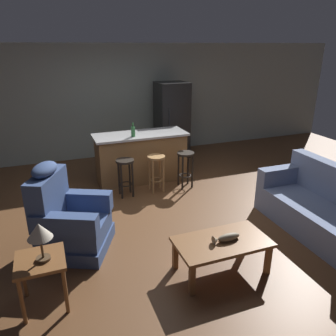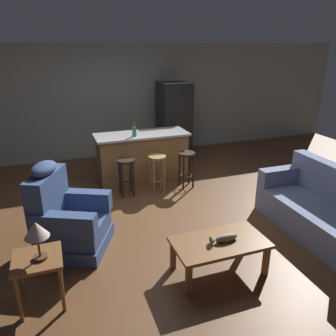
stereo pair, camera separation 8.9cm
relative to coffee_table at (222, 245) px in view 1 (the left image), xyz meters
name	(u,v)px [view 1 (the left image)]	position (x,y,z in m)	size (l,w,h in m)	color
ground_plane	(165,208)	(-0.07, 1.74, -0.36)	(12.00, 12.00, 0.00)	brown
back_wall	(119,101)	(-0.07, 4.87, 0.94)	(12.00, 0.05, 2.60)	#939E93
coffee_table	(222,245)	(0.00, 0.00, 0.00)	(1.10, 0.60, 0.42)	brown
fish_figurine	(226,238)	(0.04, -0.02, 0.10)	(0.34, 0.10, 0.10)	#4C3823
couch	(323,209)	(1.81, 0.29, -0.02)	(0.87, 1.91, 0.94)	#707FA3
recliner_near_lamp	(68,220)	(-1.64, 1.12, 0.06)	(1.12, 1.12, 1.20)	#384C7A
end_table	(41,267)	(-1.97, 0.17, 0.10)	(0.48, 0.48, 0.56)	brown
table_lamp	(39,233)	(-1.94, 0.14, 0.50)	(0.24, 0.24, 0.41)	#4C3823
kitchen_island	(141,157)	(-0.07, 3.09, 0.11)	(1.80, 0.70, 0.95)	olive
bar_stool_left	(125,171)	(-0.54, 2.46, 0.11)	(0.32, 0.32, 0.68)	black
bar_stool_middle	(156,167)	(0.04, 2.46, 0.11)	(0.32, 0.32, 0.68)	#A87A47
bar_stool_right	(185,163)	(0.61, 2.46, 0.11)	(0.32, 0.32, 0.68)	black
refrigerator	(172,120)	(1.06, 4.29, 0.52)	(0.70, 0.69, 1.76)	black
bottle_tall_green	(133,131)	(-0.25, 2.95, 0.68)	(0.08, 0.08, 0.26)	#2D6B38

